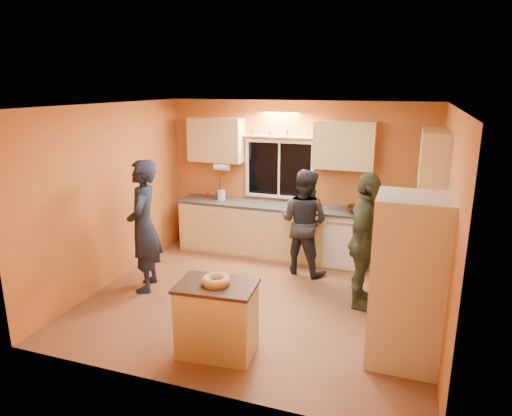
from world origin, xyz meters
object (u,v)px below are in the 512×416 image
at_px(person_left, 144,226).
at_px(person_right, 365,242).
at_px(person_center, 304,222).
at_px(island, 217,318).
at_px(refrigerator, 408,281).

xyz_separation_m(person_left, person_right, (2.98, 0.45, -0.04)).
height_order(person_center, person_right, person_right).
bearing_deg(person_left, island, 34.44).
xyz_separation_m(refrigerator, person_right, (-0.55, 1.09, -0.00)).
relative_size(person_left, person_right, 1.04).
height_order(person_left, person_center, person_left).
bearing_deg(person_right, refrigerator, -148.91).
distance_m(island, person_right, 2.17).
bearing_deg(refrigerator, person_right, 116.73).
distance_m(island, person_center, 2.54).
bearing_deg(person_left, refrigerator, 60.03).
relative_size(island, person_center, 0.54).
distance_m(island, person_left, 2.07).
xyz_separation_m(person_left, person_center, (1.98, 1.31, -0.12)).
bearing_deg(island, person_left, 139.42).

